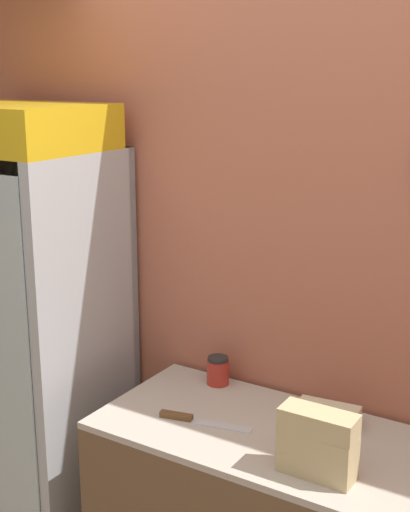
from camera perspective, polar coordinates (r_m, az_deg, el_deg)
name	(u,v)px	position (r m, az deg, el deg)	size (l,w,h in m)	color
wall_back	(359,287)	(2.67, 12.18, -2.45)	(5.20, 0.09, 2.70)	#B7664C
beverage_cooler	(37,316)	(3.21, -13.28, -4.69)	(0.72, 0.61, 1.99)	#B2B7BC
sandwich_stack_bottom	(317,464)	(2.36, 8.92, -16.14)	(0.24, 0.10, 0.07)	tan
sandwich_stack_middle	(318,444)	(2.33, 9.00, -14.60)	(0.24, 0.10, 0.07)	tan
sandwich_stack_top	(319,422)	(2.29, 9.07, -13.01)	(0.24, 0.10, 0.07)	tan
sandwich_flat_right	(328,414)	(2.67, 9.82, -12.36)	(0.23, 0.12, 0.07)	beige
chefs_knife	(192,419)	(2.66, -1.03, -12.92)	(0.35, 0.11, 0.02)	silver
condiment_jar	(218,371)	(2.92, 1.04, -9.15)	(0.09, 0.09, 0.12)	#B72D23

